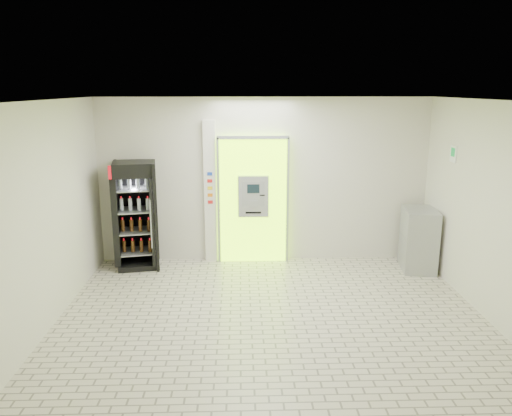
{
  "coord_description": "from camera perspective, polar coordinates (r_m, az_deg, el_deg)",
  "views": [
    {
      "loc": [
        -0.42,
        -6.46,
        3.16
      ],
      "look_at": [
        -0.19,
        1.2,
        1.3
      ],
      "focal_mm": 35.0,
      "sensor_mm": 36.0,
      "label": 1
    }
  ],
  "objects": [
    {
      "name": "room_shell",
      "position": [
        6.6,
        1.93,
        2.11
      ],
      "size": [
        6.0,
        6.0,
        6.0
      ],
      "color": "beige",
      "rests_on": "ground"
    },
    {
      "name": "pillar",
      "position": [
        9.12,
        -5.25,
        1.8
      ],
      "size": [
        0.22,
        0.11,
        2.6
      ],
      "color": "silver",
      "rests_on": "ground"
    },
    {
      "name": "atm_assembly",
      "position": [
        9.09,
        -0.33,
        1.0
      ],
      "size": [
        1.3,
        0.24,
        2.33
      ],
      "color": "#9AF509",
      "rests_on": "ground"
    },
    {
      "name": "exit_sign",
      "position": [
        8.63,
        21.63,
        5.77
      ],
      "size": [
        0.02,
        0.22,
        0.26
      ],
      "color": "white",
      "rests_on": "room_shell"
    },
    {
      "name": "beverage_cooler",
      "position": [
        9.12,
        -13.47,
        -1.01
      ],
      "size": [
        0.82,
        0.78,
        1.91
      ],
      "rotation": [
        0.0,
        0.0,
        0.18
      ],
      "color": "black",
      "rests_on": "ground"
    },
    {
      "name": "ground",
      "position": [
        7.2,
        1.81,
        -12.4
      ],
      "size": [
        6.0,
        6.0,
        0.0
      ],
      "primitive_type": "plane",
      "color": "#BFB59F",
      "rests_on": "ground"
    },
    {
      "name": "steel_cabinet",
      "position": [
        9.29,
        18.09,
        -3.41
      ],
      "size": [
        0.67,
        0.89,
        1.09
      ],
      "rotation": [
        0.0,
        0.0,
        -0.15
      ],
      "color": "#9C9EA3",
      "rests_on": "ground"
    }
  ]
}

